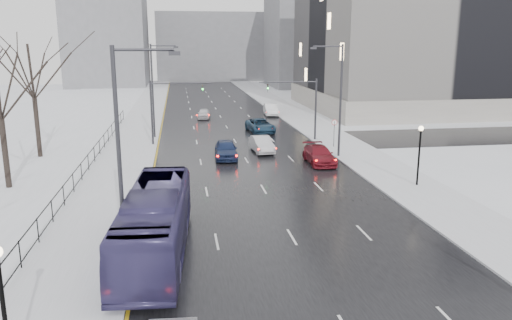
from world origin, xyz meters
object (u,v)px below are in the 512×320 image
tree_park_e (41,158)px  sedan_center_near (226,149)px  streetlight_r_mid (338,95)px  no_uturn_sign (334,125)px  bus (156,223)px  sedan_right_far (319,155)px  mast_signal_left (162,105)px  sedan_right_distant (271,110)px  streetlight_l_near (124,146)px  lamppost_r_mid (420,147)px  sedan_center_far (204,114)px  tree_park_d (9,189)px  sedan_right_cross (260,126)px  streetlight_l_far (155,86)px  mast_signal_right (306,102)px  lamppost_l (2,294)px  sedan_right_near (262,144)px

tree_park_e → sedan_center_near: (16.50, -3.04, 0.86)m
streetlight_r_mid → no_uturn_sign: size_ratio=3.70×
bus → sedan_right_far: (12.99, 17.05, -0.89)m
mast_signal_left → sedan_right_distant: 24.25m
streetlight_l_near → lamppost_r_mid: streetlight_l_near is taller
mast_signal_left → streetlight_l_near: bearing=-91.7°
tree_park_e → sedan_center_far: bearing=53.5°
no_uturn_sign → tree_park_d: bearing=-159.7°
no_uturn_sign → sedan_center_near: no_uturn_sign is taller
tree_park_e → sedan_right_cross: 23.81m
bus → sedan_right_cross: (10.50, 32.94, -0.86)m
tree_park_d → sedan_right_cross: (21.30, 19.77, 0.81)m
lamppost_r_mid → no_uturn_sign: lamppost_r_mid is taller
streetlight_l_far → sedan_right_distant: streetlight_l_far is taller
streetlight_l_far → lamppost_r_mid: bearing=-48.9°
tree_park_d → mast_signal_right: size_ratio=1.92×
tree_park_d → sedan_right_far: (23.79, 3.88, 0.78)m
sedan_right_distant → sedan_right_far: bearing=-88.5°
sedan_center_near → lamppost_l: bearing=-104.9°
streetlight_r_mid → sedan_right_near: streetlight_r_mid is taller
streetlight_l_far → streetlight_l_near: bearing=-90.0°
streetlight_r_mid → sedan_right_distant: (-0.97, 27.14, -4.76)m
streetlight_l_far → tree_park_d: bearing=-118.2°
streetlight_l_near → sedan_right_distant: size_ratio=2.02×
mast_signal_right → lamppost_r_mid: bearing=-78.5°
streetlight_l_far → no_uturn_sign: bearing=-24.7°
tree_park_e → mast_signal_right: bearing=8.9°
lamppost_l → bus: bearing=65.6°
sedan_center_far → sedan_right_distant: sedan_right_distant is taller
mast_signal_left → lamppost_r_mid: bearing=-44.5°
tree_park_e → lamppost_l: bearing=-77.3°
tree_park_d → sedan_center_far: size_ratio=3.14×
no_uturn_sign → sedan_center_far: no_uturn_sign is taller
mast_signal_left → bus: size_ratio=0.56×
lamppost_l → mast_signal_right: bearing=63.0°
sedan_right_near → sedan_center_near: bearing=-153.1°
tree_park_e → no_uturn_sign: tree_park_e is taller
sedan_right_far → streetlight_l_far: bearing=135.7°
streetlight_l_near → bus: (1.17, 0.83, -3.95)m
streetlight_l_far → sedan_right_far: bearing=-44.9°
sedan_right_near → sedan_right_far: bearing=-56.5°
mast_signal_right → sedan_right_near: bearing=-138.3°
tree_park_d → sedan_center_near: 17.56m
lamppost_l → bus: lamppost_l is taller
lamppost_r_mid → bus: size_ratio=0.37×
tree_park_d → sedan_right_cross: 29.07m
no_uturn_sign → lamppost_l: bearing=-122.3°
mast_signal_right → sedan_center_near: 11.90m
streetlight_l_far → sedan_center_far: streetlight_l_far is taller
bus → sedan_right_near: 24.03m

